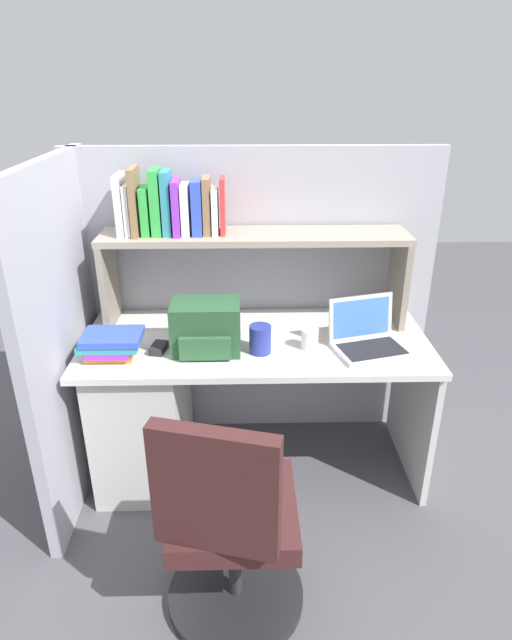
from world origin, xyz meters
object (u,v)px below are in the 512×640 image
Objects in this scene: paper_cup at (310,339)px; office_chair at (230,533)px; backpack at (206,328)px; laptop at (367,338)px; snack_canister at (260,339)px; computer_mouse at (159,348)px.

office_chair reaches higher than paper_cup.
backpack is at bearing -179.23° from paper_cup.
paper_cup is (0.46, 0.01, -0.06)m from backpack.
paper_cup is at bearing 179.38° from laptop.
paper_cup is at bearing 0.77° from backpack.
backpack is at bearing 173.89° from snack_canister.
office_chair is (-0.13, -0.71, -0.40)m from snack_canister.
snack_canister is at bearing 9.25° from computer_mouse.
computer_mouse is 0.11× the size of office_chair.
backpack is 2.37× the size of snack_canister.
computer_mouse is at bearing -179.34° from laptop.
backpack is (-0.72, -0.00, 0.06)m from laptop.
snack_canister reaches higher than computer_mouse.
backpack is 0.46m from paper_cup.
backpack is 0.24m from snack_canister.
laptop is at bearing 3.43° from snack_canister.
paper_cup is (-0.26, 0.00, -0.00)m from laptop.
laptop reaches higher than computer_mouse.
office_chair reaches higher than computer_mouse.
laptop is 0.48m from snack_canister.
paper_cup is at bearing 12.69° from computer_mouse.
backpack is 0.23m from computer_mouse.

